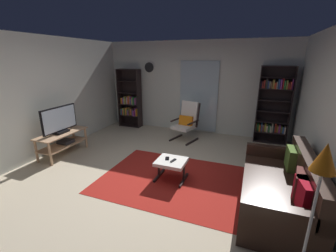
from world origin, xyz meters
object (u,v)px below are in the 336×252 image
object	(u,v)px
ottoman	(171,164)
floor_lamp_by_sofa	(320,179)
television	(60,121)
leather_sofa	(281,189)
lounge_armchair	(186,120)
bookshelf_near_sofa	(273,105)
wall_clock	(149,67)
bookshelf_near_tv	(130,101)
tv_stand	(63,140)
tv_remote	(173,160)
cell_phone	(167,158)

from	to	relation	value
ottoman	floor_lamp_by_sofa	size ratio (longest dim) A/B	0.34
television	leather_sofa	xyz separation A→B (m)	(4.44, -0.32, -0.50)
leather_sofa	lounge_armchair	bearing A→B (deg)	132.77
bookshelf_near_sofa	television	bearing A→B (deg)	-149.78
bookshelf_near_sofa	lounge_armchair	distance (m)	2.23
television	wall_clock	world-z (taller)	wall_clock
bookshelf_near_tv	floor_lamp_by_sofa	distance (m)	5.94
tv_stand	tv_remote	size ratio (longest dim) A/B	8.02
tv_remote	floor_lamp_by_sofa	xyz separation A→B (m)	(1.76, -1.51, 0.83)
television	leather_sofa	size ratio (longest dim) A/B	0.47
tv_remote	floor_lamp_by_sofa	size ratio (longest dim) A/B	0.09
bookshelf_near_sofa	cell_phone	bearing A→B (deg)	-124.48
bookshelf_near_sofa	leather_sofa	bearing A→B (deg)	-89.75
tv_remote	floor_lamp_by_sofa	world-z (taller)	floor_lamp_by_sofa
floor_lamp_by_sofa	television	bearing A→B (deg)	159.62
lounge_armchair	tv_remote	distance (m)	2.15
television	lounge_armchair	size ratio (longest dim) A/B	0.90
television	floor_lamp_by_sofa	world-z (taller)	floor_lamp_by_sofa
leather_sofa	tv_remote	world-z (taller)	leather_sofa
floor_lamp_by_sofa	bookshelf_near_tv	bearing A→B (deg)	134.90
television	bookshelf_near_sofa	bearing A→B (deg)	30.22
ottoman	wall_clock	distance (m)	3.69
leather_sofa	lounge_armchair	xyz separation A→B (m)	(-2.11, 2.28, 0.23)
bookshelf_near_sofa	ottoman	bearing A→B (deg)	-122.84
cell_phone	wall_clock	size ratio (longest dim) A/B	0.48
tv_stand	floor_lamp_by_sofa	bearing A→B (deg)	-20.53
floor_lamp_by_sofa	ottoman	bearing A→B (deg)	139.90
ottoman	wall_clock	world-z (taller)	wall_clock
ottoman	tv_remote	size ratio (longest dim) A/B	3.61
bookshelf_near_tv	leather_sofa	xyz separation A→B (m)	(4.14, -2.85, -0.50)
leather_sofa	lounge_armchair	world-z (taller)	lounge_armchair
lounge_armchair	cell_phone	distance (m)	2.08
tv_remote	cell_phone	size ratio (longest dim) A/B	1.03
tv_remote	bookshelf_near_sofa	bearing A→B (deg)	72.50
cell_phone	floor_lamp_by_sofa	world-z (taller)	floor_lamp_by_sofa
tv_stand	leather_sofa	bearing A→B (deg)	-4.31
tv_stand	cell_phone	world-z (taller)	tv_stand
leather_sofa	tv_remote	distance (m)	1.73
floor_lamp_by_sofa	wall_clock	size ratio (longest dim) A/B	5.23
tv_remote	tv_stand	bearing A→B (deg)	-169.04
bookshelf_near_tv	floor_lamp_by_sofa	bearing A→B (deg)	-45.10
tv_stand	lounge_armchair	size ratio (longest dim) A/B	1.13
leather_sofa	wall_clock	distance (m)	4.90
television	ottoman	bearing A→B (deg)	-3.01
tv_stand	television	size ratio (longest dim) A/B	1.26
lounge_armchair	wall_clock	distance (m)	2.08
bookshelf_near_tv	ottoman	distance (m)	3.61
wall_clock	television	bearing A→B (deg)	-108.53
tv_stand	cell_phone	size ratio (longest dim) A/B	8.25
wall_clock	tv_remote	bearing A→B (deg)	-57.74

